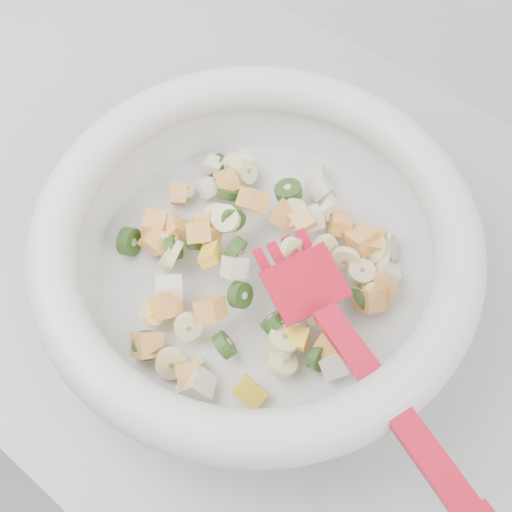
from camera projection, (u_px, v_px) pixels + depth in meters
The scene contains 2 objects.
counter at pixel (229, 358), 1.05m from camera, with size 2.00×0.60×0.90m, color gray.
mixing_bowl at pixel (256, 250), 0.56m from camera, with size 0.46×0.38×0.11m.
Camera 1 is at (0.27, 1.18, 1.44)m, focal length 45.00 mm.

